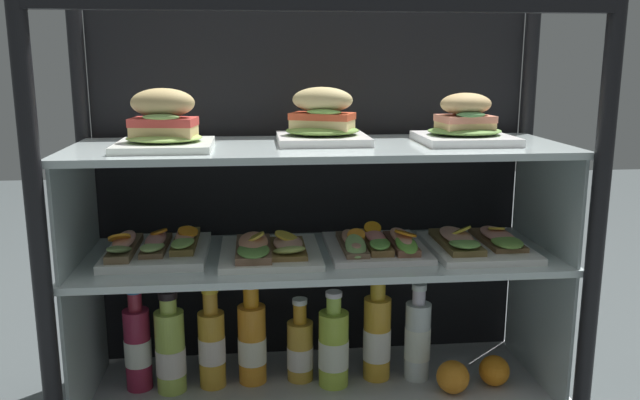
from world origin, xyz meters
TOP-DOWN VIEW (x-y plane):
  - case_base_deck at (0.00, 0.00)m, footprint 1.11×0.41m
  - case_frame at (0.00, 0.10)m, footprint 1.11×0.41m
  - riser_lower_tier at (0.00, 0.00)m, footprint 1.04×0.34m
  - shelf_lower_glass at (0.00, 0.00)m, footprint 1.06×0.35m
  - riser_upper_tier at (0.00, 0.00)m, footprint 1.04×0.34m
  - shelf_upper_glass at (0.00, 0.00)m, footprint 1.06×0.35m
  - plated_roll_sandwich_left_of_center at (-0.32, -0.04)m, footprint 0.19×0.19m
  - plated_roll_sandwich_mid_left at (0.01, 0.03)m, footprint 0.19×0.19m
  - plated_roll_sandwich_near_left_corner at (0.32, 0.00)m, footprint 0.20×0.20m
  - open_sandwich_tray_right_of_center at (-0.36, 0.01)m, footprint 0.22×0.25m
  - open_sandwich_tray_left_of_center at (-0.11, -0.02)m, footprint 0.22×0.25m
  - open_sandwich_tray_near_right_corner at (0.13, -0.00)m, footprint 0.22×0.25m
  - open_sandwich_tray_far_left at (0.35, -0.02)m, footprint 0.22×0.25m
  - juice_bottle_front_left_end at (-0.42, 0.04)m, footprint 0.06×0.06m
  - juice_bottle_front_second at (-0.34, 0.02)m, footprint 0.07×0.07m
  - juice_bottle_front_middle at (-0.25, 0.03)m, footprint 0.06×0.06m
  - juice_bottle_front_fourth at (-0.16, 0.04)m, footprint 0.07×0.07m
  - juice_bottle_near_post at (-0.04, 0.04)m, footprint 0.06×0.06m
  - juice_bottle_tucked_behind at (0.03, 0.01)m, footprint 0.07×0.07m
  - juice_bottle_back_center at (0.14, 0.03)m, footprint 0.07×0.07m
  - juice_bottle_back_right at (0.23, 0.02)m, footprint 0.06×0.06m
  - orange_fruit_beside_bottles at (0.41, -0.03)m, footprint 0.07×0.07m
  - orange_fruit_near_left_post at (0.30, -0.06)m, footprint 0.08×0.08m

SIDE VIEW (x-z plane):
  - case_base_deck at x=0.00m, z-range 0.00..0.03m
  - orange_fruit_beside_bottles at x=0.41m, z-range 0.03..0.10m
  - orange_fruit_near_left_post at x=0.30m, z-range 0.03..0.11m
  - juice_bottle_near_post at x=-0.04m, z-range 0.01..0.21m
  - juice_bottle_tucked_behind at x=0.03m, z-range 0.01..0.24m
  - juice_bottle_front_second at x=-0.34m, z-range 0.01..0.25m
  - juice_bottle_back_right at x=0.23m, z-range 0.01..0.25m
  - juice_bottle_front_fourth at x=-0.16m, z-range 0.01..0.25m
  - juice_bottle_front_middle at x=-0.25m, z-range 0.01..0.25m
  - juice_bottle_front_left_end at x=-0.42m, z-range 0.01..0.25m
  - juice_bottle_back_center at x=0.14m, z-range 0.01..0.26m
  - riser_lower_tier at x=0.00m, z-range 0.03..0.34m
  - shelf_lower_glass at x=0.00m, z-range 0.34..0.35m
  - open_sandwich_tray_far_left at x=0.35m, z-range 0.34..0.40m
  - open_sandwich_tray_left_of_center at x=-0.11m, z-range 0.34..0.40m
  - open_sandwich_tray_near_right_corner at x=0.13m, z-range 0.34..0.40m
  - open_sandwich_tray_right_of_center at x=-0.36m, z-range 0.34..0.41m
  - riser_upper_tier at x=0.00m, z-range 0.35..0.58m
  - case_frame at x=0.00m, z-range 0.04..0.93m
  - shelf_upper_glass at x=0.00m, z-range 0.58..0.60m
  - plated_roll_sandwich_near_left_corner at x=0.32m, z-range 0.58..0.69m
  - plated_roll_sandwich_mid_left at x=0.01m, z-range 0.58..0.70m
  - plated_roll_sandwich_left_of_center at x=-0.32m, z-range 0.58..0.70m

